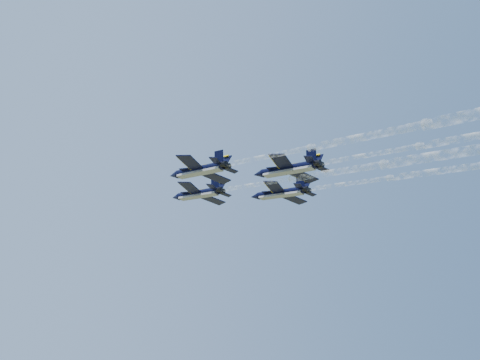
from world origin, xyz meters
name	(u,v)px	position (x,y,z in m)	size (l,w,h in m)	color
jet_lead	(198,194)	(-4.29, 11.18, 95.20)	(11.20, 15.48, 4.00)	black
jet_left	(199,170)	(-9.47, -3.26, 95.20)	(11.20, 15.48, 4.00)	black
jet_right	(280,193)	(10.79, 3.59, 95.20)	(11.20, 15.48, 4.00)	black
jet_slot	(288,169)	(4.54, -10.44, 95.20)	(11.20, 15.48, 4.00)	black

